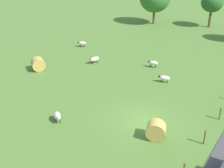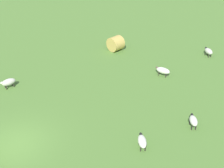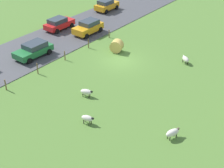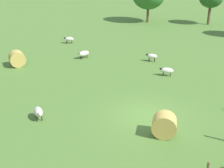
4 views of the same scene
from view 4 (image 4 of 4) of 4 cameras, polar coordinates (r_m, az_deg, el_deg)
ground_plane at (r=20.25m, az=6.44°, el=-5.91°), size 160.00×160.00×0.00m
sheep_0 at (r=31.27m, az=-5.22°, el=5.59°), size 0.87×1.34×0.77m
sheep_1 at (r=30.46m, az=7.33°, el=5.07°), size 1.15×0.72×0.77m
sheep_2 at (r=26.96m, az=10.03°, el=2.45°), size 1.23×0.84×0.73m
sheep_3 at (r=20.14m, az=-13.38°, el=-5.01°), size 1.20×1.09×0.77m
sheep_4 at (r=37.01m, az=-7.89°, el=8.17°), size 1.17×0.97×0.77m
hay_bale_0 at (r=18.02m, az=9.58°, el=-7.40°), size 1.68×1.47×1.41m
hay_bale_1 at (r=30.20m, az=-17.02°, el=4.46°), size 1.78×1.85×1.42m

